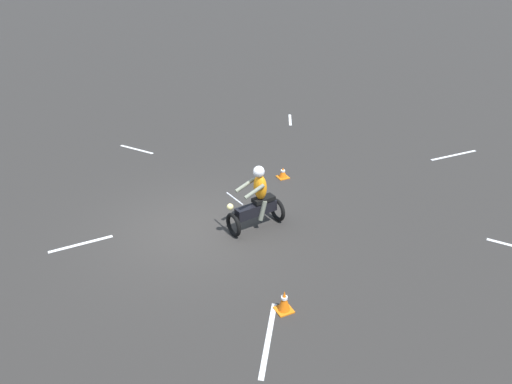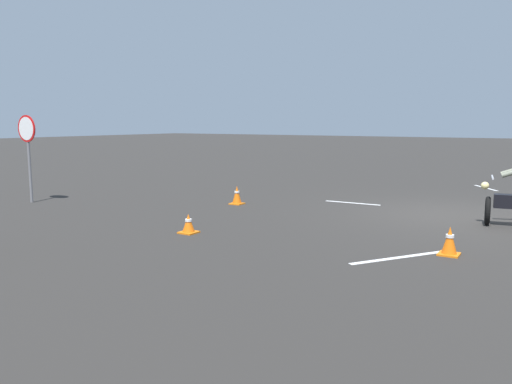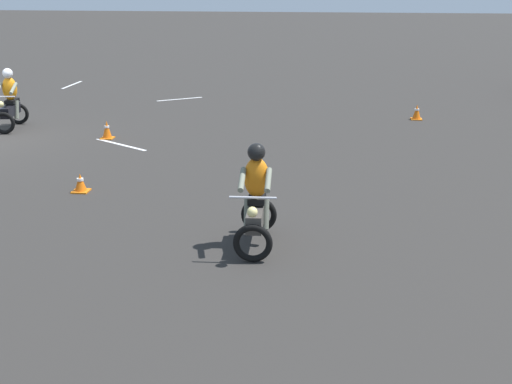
% 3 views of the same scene
% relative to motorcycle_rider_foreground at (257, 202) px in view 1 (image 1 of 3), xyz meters
% --- Properties ---
extents(ground_plane, '(120.00, 120.00, 0.00)m').
position_rel_motorcycle_rider_foreground_xyz_m(ground_plane, '(1.46, -0.66, -0.73)').
color(ground_plane, '#2D2B28').
extents(motorcycle_rider_foreground, '(1.55, 0.83, 1.66)m').
position_rel_motorcycle_rider_foreground_xyz_m(motorcycle_rider_foreground, '(0.00, 0.00, 0.00)').
color(motorcycle_rider_foreground, black).
rests_on(motorcycle_rider_foreground, ground).
extents(traffic_cone_mid_center, '(0.32, 0.32, 0.47)m').
position_rel_motorcycle_rider_foreground_xyz_m(traffic_cone_mid_center, '(0.88, 3.00, -0.50)').
color(traffic_cone_mid_center, orange).
rests_on(traffic_cone_mid_center, ground).
extents(traffic_cone_mid_left, '(0.32, 0.32, 0.33)m').
position_rel_motorcycle_rider_foreground_xyz_m(traffic_cone_mid_left, '(-1.92, -2.20, -0.57)').
color(traffic_cone_mid_left, orange).
rests_on(traffic_cone_mid_left, ground).
extents(lane_stripe_e, '(1.48, 0.16, 0.01)m').
position_rel_motorcycle_rider_foreground_xyz_m(lane_stripe_e, '(4.08, -1.12, -0.72)').
color(lane_stripe_e, silver).
rests_on(lane_stripe_e, ground).
extents(lane_stripe_ne, '(1.17, 1.64, 0.01)m').
position_rel_motorcycle_rider_foreground_xyz_m(lane_stripe_ne, '(1.50, 3.54, -0.72)').
color(lane_stripe_ne, silver).
rests_on(lane_stripe_ne, ground).
extents(lane_stripe_w, '(1.89, 0.14, 0.01)m').
position_rel_motorcycle_rider_foreground_xyz_m(lane_stripe_w, '(-7.80, -1.22, -0.72)').
color(lane_stripe_w, silver).
rests_on(lane_stripe_w, ground).
extents(lane_stripe_sw, '(0.68, 1.17, 0.01)m').
position_rel_motorcycle_rider_foreground_xyz_m(lane_stripe_sw, '(-4.64, -6.61, -0.72)').
color(lane_stripe_sw, silver).
rests_on(lane_stripe_sw, ground).
extents(lane_stripe_se, '(0.88, 1.23, 0.01)m').
position_rel_motorcycle_rider_foreground_xyz_m(lane_stripe_se, '(1.49, -6.26, -0.72)').
color(lane_stripe_se, silver).
rests_on(lane_stripe_se, ground).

